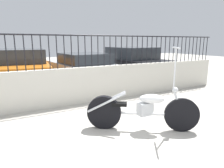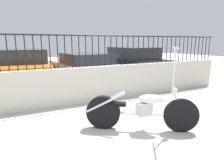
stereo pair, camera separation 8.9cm
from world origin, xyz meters
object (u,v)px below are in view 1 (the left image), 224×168
object	(u,v)px
motorcycle_white	(137,110)
car_black	(129,62)
car_silver	(83,67)
car_orange	(21,67)

from	to	relation	value
motorcycle_white	car_black	world-z (taller)	motorcycle_white
motorcycle_white	car_silver	distance (m)	4.96
car_orange	car_black	size ratio (longest dim) A/B	1.06
car_silver	car_black	distance (m)	2.41
car_orange	car_silver	bearing A→B (deg)	-94.09
car_orange	car_silver	size ratio (longest dim) A/B	1.14
motorcycle_white	car_black	distance (m)	5.98
motorcycle_white	car_orange	world-z (taller)	motorcycle_white
motorcycle_white	car_orange	distance (m)	5.54
car_orange	car_black	distance (m)	4.74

